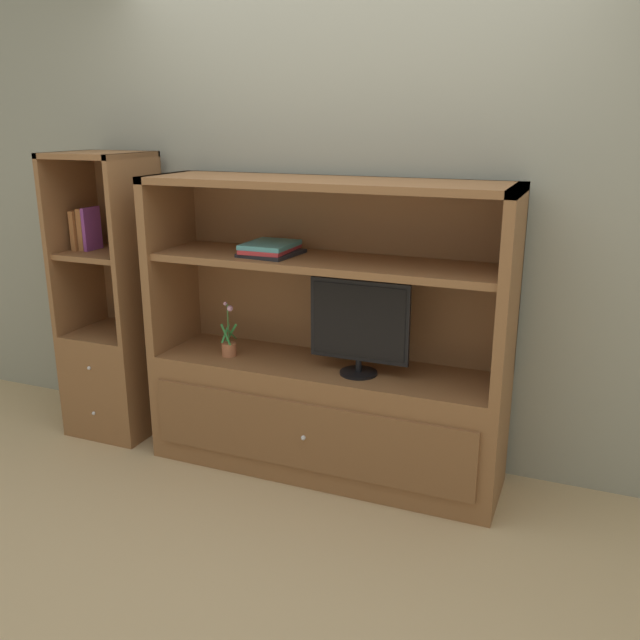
{
  "coord_description": "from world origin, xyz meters",
  "views": [
    {
      "loc": [
        1.22,
        -2.62,
        1.78
      ],
      "look_at": [
        0.0,
        0.35,
        0.83
      ],
      "focal_mm": 38.18,
      "sensor_mm": 36.0,
      "label": 1
    }
  ],
  "objects": [
    {
      "name": "bookshelf_tall",
      "position": [
        -1.31,
        0.41,
        0.53
      ],
      "size": [
        0.48,
        0.47,
        1.61
      ],
      "color": "brown",
      "rests_on": "ground_plane"
    },
    {
      "name": "potted_plant",
      "position": [
        -0.51,
        0.34,
        0.64
      ],
      "size": [
        0.09,
        0.1,
        0.29
      ],
      "color": "#B26642",
      "rests_on": "media_console"
    },
    {
      "name": "ground_plane",
      "position": [
        0.0,
        0.0,
        0.0
      ],
      "size": [
        8.0,
        8.0,
        0.0
      ],
      "primitive_type": "plane",
      "color": "tan"
    },
    {
      "name": "media_console",
      "position": [
        0.0,
        0.41,
        0.47
      ],
      "size": [
        1.83,
        0.52,
        1.51
      ],
      "color": "brown",
      "rests_on": "ground_plane"
    },
    {
      "name": "painted_rear_wall",
      "position": [
        0.0,
        0.75,
        1.4
      ],
      "size": [
        6.0,
        0.1,
        2.8
      ],
      "primitive_type": "cube",
      "color": "gray",
      "rests_on": "ground_plane"
    },
    {
      "name": "upright_book_row",
      "position": [
        -1.44,
        0.4,
        1.19
      ],
      "size": [
        0.1,
        0.16,
        0.24
      ],
      "color": "#A56638",
      "rests_on": "bookshelf_tall"
    },
    {
      "name": "tv_monitor",
      "position": [
        0.21,
        0.34,
        0.83
      ],
      "size": [
        0.5,
        0.19,
        0.47
      ],
      "color": "black",
      "rests_on": "media_console"
    },
    {
      "name": "magazine_stack",
      "position": [
        -0.29,
        0.4,
        1.16
      ],
      "size": [
        0.27,
        0.33,
        0.06
      ],
      "color": "black",
      "rests_on": "media_console"
    }
  ]
}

